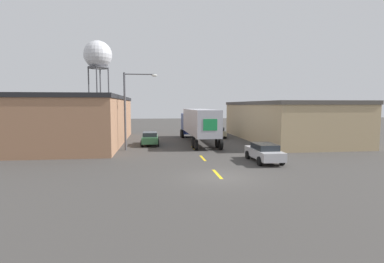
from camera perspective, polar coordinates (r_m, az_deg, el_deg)
ground_plane at (r=18.50m, az=5.43°, el=-8.72°), size 160.00×160.00×0.00m
road_centerline at (r=24.93m, az=2.07°, el=-5.09°), size 0.20×14.11×0.01m
warehouse_left at (r=36.92m, az=-21.85°, el=2.09°), size 11.78×21.37×5.41m
warehouse_right at (r=39.92m, az=17.12°, el=2.01°), size 10.10×21.05×4.84m
semi_truck at (r=35.06m, az=1.14°, el=1.73°), size 3.07×14.15×3.91m
parked_car_right_near at (r=23.86m, az=13.58°, el=-3.83°), size 1.93×4.53×1.44m
parked_car_right_far at (r=40.77m, az=4.75°, el=-0.05°), size 1.93×4.53×1.44m
parked_car_left_far at (r=33.27m, az=-8.00°, el=-1.24°), size 1.93×4.53×1.44m
water_tower at (r=70.03m, az=-17.49°, el=13.59°), size 6.04×6.04×18.29m
street_lamp at (r=29.65m, az=-11.84°, el=5.07°), size 3.25×0.32×7.50m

